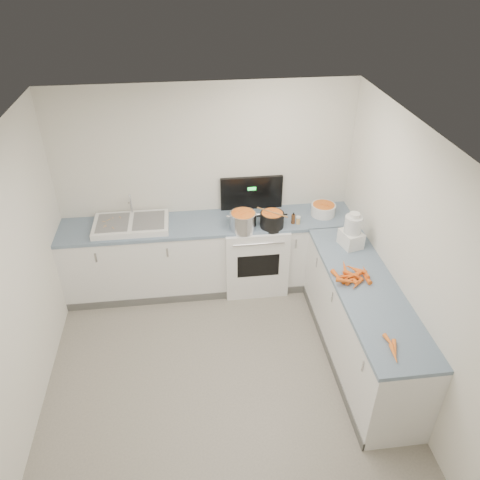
{
  "coord_description": "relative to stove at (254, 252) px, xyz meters",
  "views": [
    {
      "loc": [
        -0.22,
        -3.06,
        3.8
      ],
      "look_at": [
        0.3,
        1.1,
        1.05
      ],
      "focal_mm": 35.0,
      "sensor_mm": 36.0,
      "label": 1
    }
  ],
  "objects": [
    {
      "name": "ceiling",
      "position": [
        -0.55,
        -1.69,
        2.03
      ],
      "size": [
        3.5,
        4.0,
        0.0
      ],
      "primitive_type": null,
      "rotation": [
        3.14,
        0.0,
        0.0
      ],
      "color": "silver",
      "rests_on": "ground"
    },
    {
      "name": "food_processor",
      "position": [
        0.95,
        -0.68,
        0.64
      ],
      "size": [
        0.25,
        0.28,
        0.41
      ],
      "color": "white",
      "rests_on": "counter_right"
    },
    {
      "name": "counter_right",
      "position": [
        0.9,
        -1.39,
        -0.0
      ],
      "size": [
        0.62,
        2.2,
        0.94
      ],
      "color": "white",
      "rests_on": "ground"
    },
    {
      "name": "carrot_pile",
      "position": [
        0.77,
        -1.25,
        0.5
      ],
      "size": [
        0.37,
        0.42,
        0.09
      ],
      "color": "orange",
      "rests_on": "counter_right"
    },
    {
      "name": "peeled_carrots",
      "position": [
        0.81,
        -2.2,
        0.49
      ],
      "size": [
        0.11,
        0.31,
        0.04
      ],
      "color": "orange",
      "rests_on": "counter_right"
    },
    {
      "name": "extract_bottle",
      "position": [
        0.44,
        -0.13,
        0.52
      ],
      "size": [
        0.05,
        0.05,
        0.12
      ],
      "primitive_type": "cylinder",
      "color": "#593319",
      "rests_on": "counter_back"
    },
    {
      "name": "wall_back",
      "position": [
        -0.55,
        0.31,
        0.78
      ],
      "size": [
        3.5,
        0.0,
        2.5
      ],
      "primitive_type": null,
      "rotation": [
        1.57,
        0.0,
        0.0
      ],
      "color": "silver",
      "rests_on": "ground"
    },
    {
      "name": "stove",
      "position": [
        0.0,
        0.0,
        0.0
      ],
      "size": [
        0.76,
        0.65,
        1.36
      ],
      "color": "white",
      "rests_on": "ground"
    },
    {
      "name": "black_pot",
      "position": [
        0.17,
        -0.17,
        0.54
      ],
      "size": [
        0.3,
        0.3,
        0.2
      ],
      "primitive_type": "cylinder",
      "rotation": [
        0.0,
        0.0,
        0.1
      ],
      "color": "black",
      "rests_on": "stove"
    },
    {
      "name": "wall_left",
      "position": [
        -2.3,
        -1.69,
        0.78
      ],
      "size": [
        0.0,
        4.0,
        2.5
      ],
      "primitive_type": null,
      "rotation": [
        1.57,
        0.0,
        1.57
      ],
      "color": "silver",
      "rests_on": "ground"
    },
    {
      "name": "wall_right",
      "position": [
        1.2,
        -1.69,
        0.78
      ],
      "size": [
        0.0,
        4.0,
        2.5
      ],
      "primitive_type": null,
      "rotation": [
        1.57,
        0.0,
        -1.57
      ],
      "color": "silver",
      "rests_on": "ground"
    },
    {
      "name": "steel_pot",
      "position": [
        -0.16,
        -0.18,
        0.56
      ],
      "size": [
        0.35,
        0.35,
        0.22
      ],
      "primitive_type": "cylinder",
      "rotation": [
        0.0,
        0.0,
        0.16
      ],
      "color": "silver",
      "rests_on": "stove"
    },
    {
      "name": "mixing_bowl",
      "position": [
        0.84,
        0.02,
        0.53
      ],
      "size": [
        0.38,
        0.38,
        0.14
      ],
      "primitive_type": "cylinder",
      "rotation": [
        0.0,
        0.0,
        0.36
      ],
      "color": "white",
      "rests_on": "counter_back"
    },
    {
      "name": "floor",
      "position": [
        -0.55,
        -1.69,
        -0.47
      ],
      "size": [
        3.5,
        4.0,
        0.0
      ],
      "primitive_type": null,
      "color": "gray",
      "rests_on": "ground"
    },
    {
      "name": "sink",
      "position": [
        -1.45,
        0.02,
        0.5
      ],
      "size": [
        0.86,
        0.52,
        0.31
      ],
      "color": "white",
      "rests_on": "counter_back"
    },
    {
      "name": "wooden_spoon",
      "position": [
        0.17,
        -0.17,
        0.65
      ],
      "size": [
        0.32,
        0.27,
        0.02
      ],
      "primitive_type": "cylinder",
      "rotation": [
        1.57,
        0.0,
        0.87
      ],
      "color": "#AD7A47",
      "rests_on": "black_pot"
    },
    {
      "name": "counter_back",
      "position": [
        -0.55,
        0.01,
        -0.0
      ],
      "size": [
        3.5,
        0.62,
        0.94
      ],
      "color": "white",
      "rests_on": "ground"
    },
    {
      "name": "spice_jar",
      "position": [
        0.49,
        -0.15,
        0.51
      ],
      "size": [
        0.05,
        0.05,
        0.08
      ],
      "primitive_type": "cylinder",
      "color": "#E5B266",
      "rests_on": "counter_back"
    },
    {
      "name": "peelings",
      "position": [
        -1.68,
        0.01,
        0.54
      ],
      "size": [
        0.21,
        0.28,
        0.01
      ],
      "color": "tan",
      "rests_on": "sink"
    }
  ]
}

